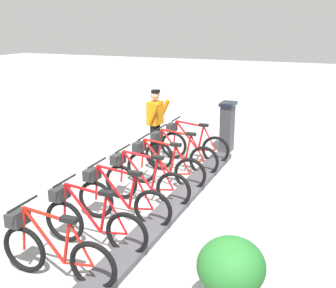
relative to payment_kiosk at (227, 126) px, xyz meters
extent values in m
plane|color=#A6A7A7|center=(-0.05, 3.93, -0.67)|extent=(60.00, 60.00, 0.00)
cube|color=#47474C|center=(-0.05, 3.93, -0.62)|extent=(0.44, 6.85, 0.10)
cube|color=#38383D|center=(0.00, 0.00, -0.07)|extent=(0.28, 0.44, 1.20)
cube|color=#194C8C|center=(0.15, 0.00, 0.28)|extent=(0.03, 0.30, 0.40)
cube|color=black|center=(0.00, 0.00, 0.57)|extent=(0.36, 0.52, 0.08)
torus|color=black|center=(-0.03, 1.09, -0.33)|extent=(0.67, 0.09, 0.67)
torus|color=black|center=(1.02, 1.12, -0.33)|extent=(0.67, 0.09, 0.67)
cylinder|color=red|center=(0.68, 1.11, -0.05)|extent=(0.60, 0.06, 0.70)
cylinder|color=red|center=(0.34, 1.10, -0.09)|extent=(0.16, 0.05, 0.61)
cylinder|color=red|center=(0.62, 1.11, 0.25)|extent=(0.69, 0.06, 0.11)
cylinder|color=red|center=(0.18, 1.10, -0.36)|extent=(0.43, 0.04, 0.09)
cylinder|color=red|center=(0.12, 1.09, -0.06)|extent=(0.33, 0.04, 0.56)
cylinder|color=red|center=(0.99, 1.12, -0.02)|extent=(0.10, 0.04, 0.62)
cube|color=black|center=(0.28, 1.10, 0.24)|extent=(0.22, 0.11, 0.06)
cylinder|color=black|center=(0.96, 1.12, 0.33)|extent=(0.05, 0.54, 0.03)
cube|color=#2D2D2D|center=(1.07, 1.12, 0.11)|extent=(0.21, 0.29, 0.18)
torus|color=black|center=(-0.03, 1.95, -0.33)|extent=(0.67, 0.09, 0.67)
torus|color=black|center=(1.02, 1.98, -0.33)|extent=(0.67, 0.09, 0.67)
cylinder|color=red|center=(0.68, 1.97, -0.05)|extent=(0.60, 0.06, 0.70)
cylinder|color=red|center=(0.34, 1.96, -0.09)|extent=(0.16, 0.05, 0.61)
cylinder|color=red|center=(0.62, 1.97, 0.25)|extent=(0.69, 0.06, 0.11)
cylinder|color=red|center=(0.18, 1.96, -0.36)|extent=(0.43, 0.04, 0.09)
cylinder|color=red|center=(0.12, 1.96, -0.06)|extent=(0.33, 0.04, 0.56)
cylinder|color=red|center=(0.99, 1.98, -0.02)|extent=(0.10, 0.04, 0.62)
cube|color=black|center=(0.28, 1.96, 0.24)|extent=(0.22, 0.11, 0.06)
cylinder|color=black|center=(0.96, 1.98, 0.33)|extent=(0.05, 0.54, 0.03)
cube|color=#2D2D2D|center=(1.07, 1.98, 0.11)|extent=(0.21, 0.29, 0.18)
torus|color=black|center=(-0.03, 2.82, -0.33)|extent=(0.67, 0.09, 0.67)
torus|color=black|center=(1.02, 2.85, -0.33)|extent=(0.67, 0.09, 0.67)
cylinder|color=red|center=(0.68, 2.84, -0.05)|extent=(0.60, 0.06, 0.70)
cylinder|color=red|center=(0.34, 2.83, -0.09)|extent=(0.16, 0.05, 0.61)
cylinder|color=red|center=(0.62, 2.84, 0.25)|extent=(0.69, 0.06, 0.11)
cylinder|color=red|center=(0.18, 2.82, -0.36)|extent=(0.43, 0.04, 0.09)
cylinder|color=red|center=(0.12, 2.82, -0.06)|extent=(0.33, 0.04, 0.56)
cylinder|color=red|center=(0.99, 2.85, -0.02)|extent=(0.10, 0.04, 0.62)
cube|color=black|center=(0.28, 2.83, 0.24)|extent=(0.22, 0.11, 0.06)
cylinder|color=black|center=(0.96, 2.85, 0.33)|extent=(0.05, 0.54, 0.03)
cube|color=#2D2D2D|center=(1.07, 2.85, 0.11)|extent=(0.21, 0.29, 0.18)
torus|color=black|center=(-0.03, 3.68, -0.33)|extent=(0.67, 0.09, 0.67)
torus|color=black|center=(1.02, 3.71, -0.33)|extent=(0.67, 0.09, 0.67)
cylinder|color=red|center=(0.68, 3.70, -0.05)|extent=(0.60, 0.06, 0.70)
cylinder|color=red|center=(0.34, 3.69, -0.09)|extent=(0.16, 0.05, 0.61)
cylinder|color=red|center=(0.62, 3.70, 0.25)|extent=(0.69, 0.06, 0.11)
cylinder|color=red|center=(0.18, 3.69, -0.36)|extent=(0.43, 0.04, 0.09)
cylinder|color=red|center=(0.12, 3.69, -0.06)|extent=(0.33, 0.04, 0.56)
cylinder|color=red|center=(0.99, 3.71, -0.02)|extent=(0.10, 0.04, 0.62)
cube|color=black|center=(0.28, 3.69, 0.24)|extent=(0.22, 0.11, 0.06)
cylinder|color=black|center=(0.96, 3.71, 0.33)|extent=(0.05, 0.54, 0.03)
cube|color=#2D2D2D|center=(1.07, 3.71, 0.11)|extent=(0.21, 0.29, 0.18)
torus|color=black|center=(-0.03, 4.55, -0.33)|extent=(0.67, 0.09, 0.67)
torus|color=black|center=(1.02, 4.58, -0.33)|extent=(0.67, 0.09, 0.67)
cylinder|color=red|center=(0.68, 4.57, -0.05)|extent=(0.60, 0.06, 0.70)
cylinder|color=red|center=(0.34, 4.56, -0.09)|extent=(0.16, 0.05, 0.61)
cylinder|color=red|center=(0.62, 4.57, 0.25)|extent=(0.69, 0.06, 0.11)
cylinder|color=red|center=(0.18, 4.55, -0.36)|extent=(0.43, 0.04, 0.09)
cylinder|color=red|center=(0.12, 4.55, -0.06)|extent=(0.33, 0.04, 0.56)
cylinder|color=red|center=(0.99, 4.57, -0.02)|extent=(0.10, 0.04, 0.62)
cube|color=black|center=(0.28, 4.56, 0.24)|extent=(0.22, 0.11, 0.06)
cylinder|color=black|center=(0.96, 4.57, 0.33)|extent=(0.05, 0.54, 0.03)
cube|color=#2D2D2D|center=(1.07, 4.58, 0.11)|extent=(0.21, 0.29, 0.18)
torus|color=black|center=(-0.03, 5.41, -0.33)|extent=(0.67, 0.09, 0.67)
torus|color=black|center=(1.02, 5.44, -0.33)|extent=(0.67, 0.09, 0.67)
cylinder|color=red|center=(0.68, 5.43, -0.05)|extent=(0.60, 0.06, 0.70)
cylinder|color=red|center=(0.34, 5.42, -0.09)|extent=(0.16, 0.05, 0.61)
cylinder|color=red|center=(0.62, 5.43, 0.25)|extent=(0.69, 0.06, 0.11)
cylinder|color=red|center=(0.18, 5.42, -0.36)|extent=(0.43, 0.04, 0.09)
cylinder|color=red|center=(0.12, 5.42, -0.06)|extent=(0.33, 0.04, 0.56)
cylinder|color=red|center=(0.99, 5.44, -0.02)|extent=(0.10, 0.04, 0.62)
cube|color=black|center=(0.28, 5.42, 0.24)|extent=(0.22, 0.11, 0.06)
cylinder|color=black|center=(0.96, 5.44, 0.33)|extent=(0.05, 0.54, 0.03)
cube|color=#2D2D2D|center=(1.07, 5.44, 0.11)|extent=(0.21, 0.29, 0.18)
torus|color=black|center=(-0.03, 6.28, -0.33)|extent=(0.67, 0.09, 0.67)
torus|color=black|center=(1.02, 6.30, -0.33)|extent=(0.67, 0.09, 0.67)
cylinder|color=red|center=(0.68, 6.30, -0.05)|extent=(0.60, 0.06, 0.70)
cylinder|color=red|center=(0.34, 6.29, -0.09)|extent=(0.16, 0.05, 0.61)
cylinder|color=red|center=(0.62, 6.29, 0.25)|extent=(0.69, 0.06, 0.11)
cylinder|color=red|center=(0.18, 6.28, -0.36)|extent=(0.43, 0.04, 0.09)
cylinder|color=red|center=(0.12, 6.28, -0.06)|extent=(0.33, 0.04, 0.56)
cylinder|color=red|center=(0.99, 6.30, -0.02)|extent=(0.10, 0.04, 0.62)
cube|color=black|center=(0.28, 6.29, 0.24)|extent=(0.22, 0.11, 0.06)
cylinder|color=black|center=(0.96, 6.30, 0.33)|extent=(0.05, 0.54, 0.03)
cube|color=#2D2D2D|center=(1.07, 6.31, 0.11)|extent=(0.21, 0.29, 0.18)
cube|color=white|center=(1.44, 1.01, -0.62)|extent=(0.27, 0.14, 0.10)
cube|color=white|center=(1.58, 1.22, -0.62)|extent=(0.27, 0.14, 0.10)
cylinder|color=black|center=(1.50, 1.02, -0.24)|extent=(0.15, 0.15, 0.82)
cylinder|color=black|center=(1.52, 1.22, -0.24)|extent=(0.15, 0.15, 0.82)
cube|color=orange|center=(1.51, 1.12, 0.43)|extent=(0.30, 0.42, 0.56)
cylinder|color=orange|center=(1.39, 0.87, 0.46)|extent=(0.34, 0.13, 0.57)
cylinder|color=orange|center=(1.44, 1.39, 0.46)|extent=(0.34, 0.13, 0.57)
sphere|color=tan|center=(1.51, 1.12, 0.86)|extent=(0.22, 0.22, 0.22)
cylinder|color=black|center=(1.49, 1.12, 0.96)|extent=(0.22, 0.22, 0.06)
ellipsoid|color=#2B7A30|center=(-1.70, 6.09, -0.02)|extent=(0.76, 0.76, 0.64)
camera|label=1|loc=(-2.60, 9.96, 2.54)|focal=43.82mm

